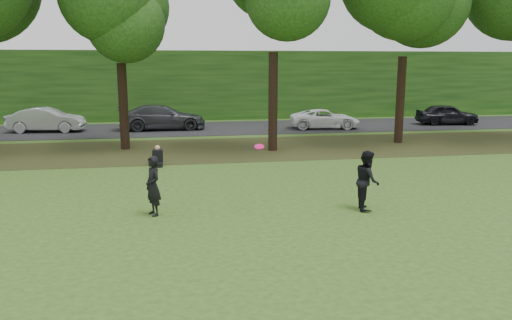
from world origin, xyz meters
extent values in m
plane|color=#344D18|center=(0.00, 0.00, 0.00)|extent=(120.00, 120.00, 0.00)
cube|color=#402B17|center=(0.00, 13.00, 0.01)|extent=(60.00, 7.00, 0.01)
cube|color=black|center=(0.00, 21.00, 0.01)|extent=(70.00, 7.00, 0.02)
cube|color=#163E11|center=(0.00, 27.00, 2.50)|extent=(70.00, 3.00, 5.00)
imported|color=black|center=(-1.34, 2.67, 0.82)|extent=(0.61, 0.71, 1.65)
imported|color=black|center=(4.63, 2.21, 0.85)|extent=(0.81, 0.95, 1.70)
imported|color=#A7AAAF|center=(-8.17, 20.94, 0.75)|extent=(4.56, 1.96, 1.46)
imported|color=#38393E|center=(-1.26, 20.79, 0.79)|extent=(5.33, 2.27, 1.53)
imported|color=white|center=(8.90, 19.58, 0.63)|extent=(4.58, 2.53, 1.22)
imported|color=black|center=(17.72, 20.22, 0.71)|extent=(4.22, 2.16, 1.37)
cylinder|color=#E4136C|center=(1.55, 2.40, 1.87)|extent=(0.37, 0.35, 0.16)
cube|color=black|center=(-1.37, 9.34, 0.08)|extent=(0.41, 0.56, 0.16)
cube|color=black|center=(-1.36, 9.62, 0.36)|extent=(0.42, 0.34, 0.56)
sphere|color=tan|center=(-1.36, 9.62, 0.72)|extent=(0.22, 0.22, 0.22)
cylinder|color=black|center=(-3.00, 13.90, 2.06)|extent=(0.44, 0.44, 4.12)
sphere|color=#163E11|center=(-3.00, 13.90, 6.86)|extent=(5.80, 5.80, 5.80)
cylinder|color=black|center=(4.00, 12.30, 2.31)|extent=(0.44, 0.44, 4.62)
cylinder|color=black|center=(11.00, 13.50, 2.23)|extent=(0.44, 0.44, 4.45)
camera|label=1|loc=(-0.83, -10.80, 4.12)|focal=35.00mm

